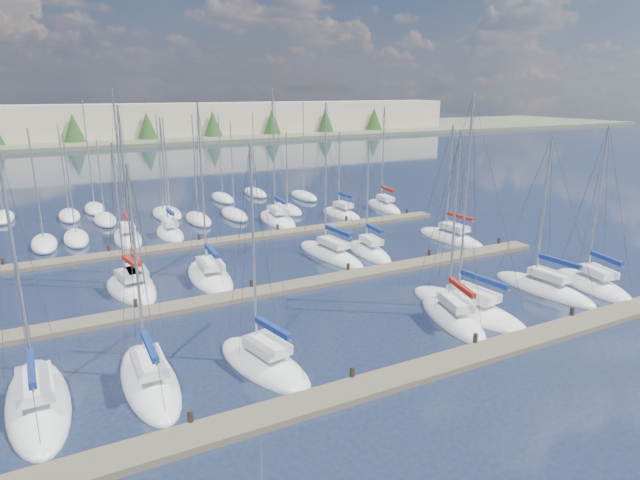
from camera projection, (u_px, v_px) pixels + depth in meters
name	position (u px, v px, depth m)	size (l,w,h in m)	color
ground	(172.00, 189.00, 76.88)	(400.00, 400.00, 0.00)	#212A42
dock_near	(428.00, 369.00, 27.38)	(44.00, 1.93, 1.10)	#6B5E4C
dock_mid	(307.00, 284.00, 39.32)	(44.00, 1.93, 1.10)	#6B5E4C
dock_far	(243.00, 238.00, 51.26)	(44.00, 1.93, 1.10)	#6B5E4C
sailboat_q	(342.00, 214.00, 60.93)	(2.89, 6.92, 10.17)	white
sailboat_k	(330.00, 254.00, 46.17)	(3.31, 9.26, 13.72)	white
sailboat_n	(128.00, 237.00, 51.34)	(2.87, 8.30, 14.74)	white
sailboat_o	(170.00, 233.00, 52.86)	(2.33, 6.31, 12.14)	white
sailboat_a	(38.00, 403.00, 24.37)	(2.97, 9.07, 12.81)	white
sailboat_h	(129.00, 289.00, 38.12)	(3.56, 6.82, 11.25)	white
sailboat_p	(277.00, 219.00, 58.56)	(3.80, 9.09, 14.83)	white
sailboat_f	(543.00, 289.00, 38.26)	(2.91, 8.25, 11.74)	white
sailboat_j	(210.00, 277.00, 40.71)	(3.23, 8.33, 13.78)	white
sailboat_i	(137.00, 284.00, 39.03)	(2.40, 8.37, 13.70)	white
sailboat_b	(150.00, 380.00, 26.24)	(2.62, 8.26, 11.49)	white
sailboat_d	(452.00, 317.00, 33.45)	(4.13, 7.82, 12.42)	white
sailboat_m	(451.00, 238.00, 51.20)	(3.02, 8.38, 11.60)	white
sailboat_g	(592.00, 285.00, 38.92)	(4.02, 7.63, 12.33)	white
sailboat_e	(467.00, 308.00, 34.87)	(4.06, 9.51, 14.48)	white
sailboat_r	(384.00, 207.00, 64.76)	(3.26, 7.89, 12.70)	white
sailboat_l	(369.00, 252.00, 46.85)	(2.83, 7.01, 10.73)	white
sailboat_c	(264.00, 363.00, 27.86)	(4.18, 7.65, 12.27)	white
distant_boats	(166.00, 213.00, 61.02)	(36.93, 20.75, 13.30)	#9EA0A5
shoreline	(47.00, 114.00, 145.50)	(400.00, 60.00, 38.00)	#666B51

